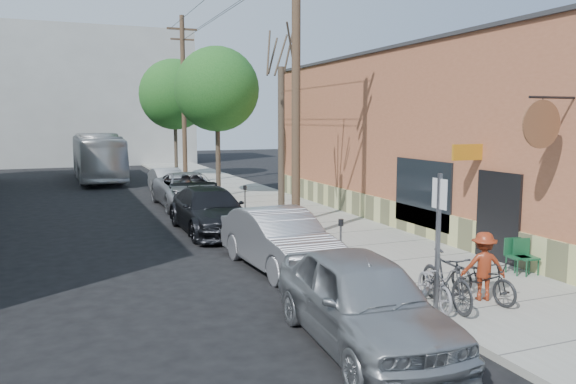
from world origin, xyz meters
name	(u,v)px	position (x,y,z in m)	size (l,w,h in m)	color
ground	(263,281)	(0.00, 0.00, 0.00)	(120.00, 120.00, 0.00)	black
sidewalk	(271,206)	(4.25, 11.00, 0.07)	(4.50, 58.00, 0.15)	gray
cafe_building	(440,138)	(8.99, 4.99, 3.30)	(6.60, 20.20, 6.61)	#A05A3B
end_cap_building	(89,98)	(-2.00, 42.00, 6.00)	(18.00, 8.00, 12.00)	#ADADA8
sign_post	(438,230)	(2.35, -3.83, 1.83)	(0.07, 0.45, 2.80)	slate
parking_meter_near	(341,234)	(2.25, 0.16, 0.98)	(0.14, 0.14, 1.24)	slate
parking_meter_far	(245,195)	(2.25, 8.53, 0.98)	(0.14, 0.14, 1.24)	slate
utility_pole_near	(294,75)	(2.39, 3.73, 5.41)	(3.57, 0.28, 10.00)	#503A28
utility_pole_far	(184,97)	(2.45, 21.22, 5.34)	(1.80, 0.28, 10.00)	#503A28
tree_bare	(281,148)	(2.80, 5.91, 3.00)	(0.24, 0.24, 5.71)	#44392C
tree_leafy_mid	(217,89)	(2.80, 14.73, 5.51)	(4.21, 4.21, 7.47)	#44392C
tree_leafy_far	(175,95)	(2.80, 25.96, 5.71)	(4.79, 4.79, 7.97)	#44392C
patio_chair_a	(518,257)	(5.99, -2.27, 0.59)	(0.50, 0.50, 0.88)	#134628
patio_chair_b	(527,257)	(6.14, -2.41, 0.59)	(0.50, 0.50, 0.88)	#134628
cyclist	(483,266)	(3.74, -3.58, 0.89)	(0.96, 0.55, 1.48)	maroon
cyclist_bike	(483,279)	(3.74, -3.58, 0.61)	(0.61, 1.76, 0.93)	black
parked_bike_a	(446,279)	(2.71, -3.67, 0.73)	(0.55, 1.94, 1.16)	black
parked_bike_b	(435,285)	(2.52, -3.55, 0.60)	(0.60, 1.71, 0.90)	slate
car_0	(363,300)	(0.29, -4.47, 0.84)	(1.97, 4.90, 1.67)	#95989C
car_1	(280,240)	(0.80, 0.91, 0.80)	(1.70, 4.87, 1.60)	#A2A3A9
car_2	(210,210)	(0.30, 6.55, 0.78)	(2.19, 5.40, 1.57)	black
car_3	(188,190)	(0.80, 12.59, 0.79)	(2.63, 5.70, 1.58)	#95969C
car_4	(168,181)	(0.80, 17.98, 0.67)	(1.42, 4.08, 1.34)	#9DA1A4
bus	(98,157)	(-2.33, 26.46, 1.57)	(2.63, 11.25, 3.13)	silver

